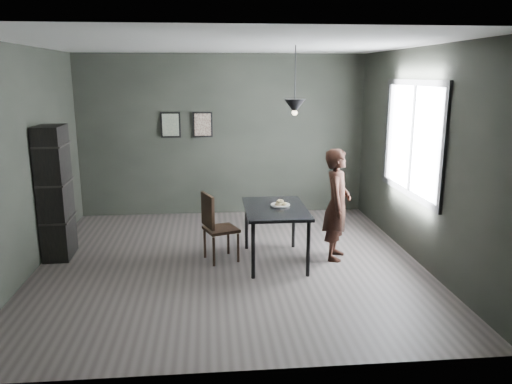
{
  "coord_description": "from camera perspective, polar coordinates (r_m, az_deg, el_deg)",
  "views": [
    {
      "loc": [
        -0.25,
        -6.25,
        2.44
      ],
      "look_at": [
        0.35,
        0.05,
        0.95
      ],
      "focal_mm": 35.0,
      "sensor_mm": 36.0,
      "label": 1
    }
  ],
  "objects": [
    {
      "name": "back_wall",
      "position": [
        8.82,
        -3.79,
        6.45
      ],
      "size": [
        5.0,
        0.1,
        2.8
      ],
      "primitive_type": "cube",
      "color": "black",
      "rests_on": "ground"
    },
    {
      "name": "framed_print_left",
      "position": [
        8.78,
        -9.73,
        7.57
      ],
      "size": [
        0.34,
        0.04,
        0.44
      ],
      "color": "black",
      "rests_on": "ground"
    },
    {
      "name": "pendant_lamp",
      "position": [
        6.46,
        4.44,
        9.75
      ],
      "size": [
        0.28,
        0.28,
        0.86
      ],
      "color": "black",
      "rests_on": "ground"
    },
    {
      "name": "window_assembly",
      "position": [
        7.05,
        17.41,
        5.8
      ],
      "size": [
        0.04,
        1.96,
        1.56
      ],
      "color": "white",
      "rests_on": "ground"
    },
    {
      "name": "donut_pile",
      "position": [
        6.6,
        2.8,
        -1.28
      ],
      "size": [
        0.16,
        0.16,
        0.07
      ],
      "rotation": [
        0.0,
        0.0,
        -0.3
      ],
      "color": "beige",
      "rests_on": "white_plate"
    },
    {
      "name": "ceiling",
      "position": [
        6.27,
        -3.28,
        16.52
      ],
      "size": [
        5.0,
        5.0,
        0.02
      ],
      "color": "silver",
      "rests_on": "ground"
    },
    {
      "name": "white_plate",
      "position": [
        6.61,
        2.79,
        -1.54
      ],
      "size": [
        0.23,
        0.23,
        0.01
      ],
      "primitive_type": "cylinder",
      "color": "white",
      "rests_on": "cafe_table"
    },
    {
      "name": "wood_chair",
      "position": [
        6.63,
        -4.7,
        -3.54
      ],
      "size": [
        0.52,
        0.52,
        0.93
      ],
      "rotation": [
        0.0,
        0.0,
        0.35
      ],
      "color": "black",
      "rests_on": "ground"
    },
    {
      "name": "framed_print_right",
      "position": [
        8.76,
        -6.11,
        7.67
      ],
      "size": [
        0.34,
        0.04,
        0.44
      ],
      "color": "black",
      "rests_on": "ground"
    },
    {
      "name": "shelf_unit",
      "position": [
        7.21,
        -21.97,
        -0.08
      ],
      "size": [
        0.36,
        0.61,
        1.8
      ],
      "primitive_type": "cube",
      "rotation": [
        0.0,
        0.0,
        0.03
      ],
      "color": "black",
      "rests_on": "ground"
    },
    {
      "name": "cafe_table",
      "position": [
        6.55,
        2.22,
        -2.42
      ],
      "size": [
        0.8,
        1.2,
        0.75
      ],
      "color": "black",
      "rests_on": "ground"
    },
    {
      "name": "woman",
      "position": [
        6.75,
        9.25,
        -1.42
      ],
      "size": [
        0.53,
        0.64,
        1.5
      ],
      "primitive_type": "imported",
      "rotation": [
        0.0,
        0.0,
        1.22
      ],
      "color": "black",
      "rests_on": "ground"
    },
    {
      "name": "ground",
      "position": [
        6.72,
        -2.96,
        -8.08
      ],
      "size": [
        5.0,
        5.0,
        0.0
      ],
      "primitive_type": "plane",
      "color": "#342E2D",
      "rests_on": "ground"
    }
  ]
}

